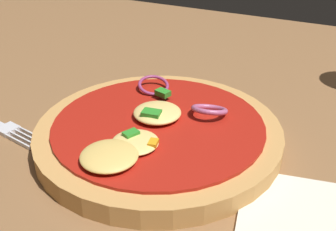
% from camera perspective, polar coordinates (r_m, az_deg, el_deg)
% --- Properties ---
extents(dining_table, '(1.37, 0.95, 0.04)m').
position_cam_1_polar(dining_table, '(0.43, -0.28, -3.96)').
color(dining_table, brown).
rests_on(dining_table, ground).
extents(pizza, '(0.24, 0.24, 0.04)m').
position_cam_1_polar(pizza, '(0.39, -1.48, -2.39)').
color(pizza, tan).
rests_on(pizza, dining_table).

